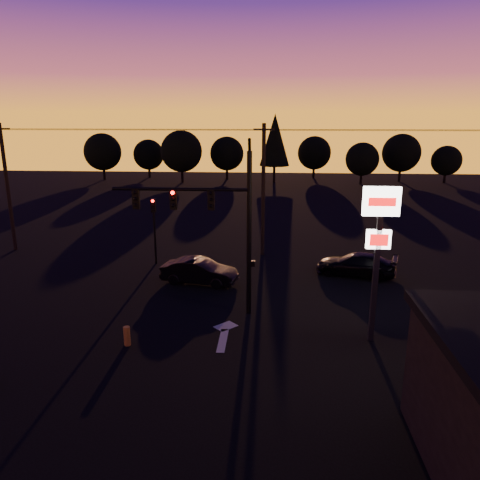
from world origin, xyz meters
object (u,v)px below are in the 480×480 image
object	(u,v)px
car_right	(356,264)
secondary_signal	(154,221)
pylon_sign	(379,232)
bollard	(127,336)
traffic_signal_mast	(216,216)
car_mid	(199,271)

from	to	relation	value
car_right	secondary_signal	bearing A→B (deg)	-79.89
pylon_sign	car_right	bearing A→B (deg)	84.61
car_right	bollard	bearing A→B (deg)	-32.86
traffic_signal_mast	secondary_signal	bearing A→B (deg)	123.19
secondary_signal	pylon_sign	bearing A→B (deg)	-39.77
traffic_signal_mast	bollard	distance (m)	6.77
secondary_signal	bollard	world-z (taller)	secondary_signal
bollard	car_mid	distance (m)	7.97
traffic_signal_mast	car_right	xyz separation A→B (m)	(7.90, 6.03, -4.24)
secondary_signal	car_right	xyz separation A→B (m)	(12.80, -1.47, -2.17)
pylon_sign	car_mid	xyz separation A→B (m)	(-8.58, 6.53, -4.19)
traffic_signal_mast	car_mid	bearing A→B (deg)	110.17
bollard	car_right	bearing A→B (deg)	40.50
pylon_sign	bollard	world-z (taller)	pylon_sign
traffic_signal_mast	car_right	distance (m)	10.81
car_mid	secondary_signal	bearing A→B (deg)	55.81
traffic_signal_mast	secondary_signal	world-z (taller)	traffic_signal_mast
secondary_signal	pylon_sign	world-z (taller)	pylon_sign
secondary_signal	car_mid	distance (m)	5.31
traffic_signal_mast	secondary_signal	xyz separation A→B (m)	(-4.90, 7.49, -2.07)
car_mid	car_right	world-z (taller)	car_mid
secondary_signal	car_right	size ratio (longest dim) A/B	0.91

